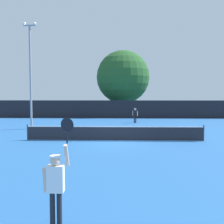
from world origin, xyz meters
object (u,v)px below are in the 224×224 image
(player_receiving, at_px, (135,114))
(large_tree, at_px, (123,77))
(parked_car_near, at_px, (131,109))
(light_pole, at_px, (30,70))
(tennis_ball, at_px, (96,135))
(player_serving, at_px, (56,180))

(player_receiving, xyz_separation_m, large_tree, (-1.21, 10.30, 4.64))
(large_tree, distance_m, parked_car_near, 6.43)
(light_pole, xyz_separation_m, parked_car_near, (9.58, 19.67, -4.45))
(large_tree, bearing_deg, tennis_ball, -96.51)
(player_serving, bearing_deg, tennis_ball, 91.39)
(player_serving, relative_size, large_tree, 0.27)
(player_serving, xyz_separation_m, parked_car_near, (3.17, 36.78, -0.33))
(player_receiving, xyz_separation_m, parked_car_near, (0.12, 14.34, -0.18))
(large_tree, bearing_deg, light_pole, -117.83)
(tennis_ball, bearing_deg, light_pole, 150.69)
(player_receiving, height_order, tennis_ball, player_receiving)
(light_pole, bearing_deg, parked_car_near, 64.03)
(player_serving, distance_m, parked_car_near, 36.91)
(tennis_ball, bearing_deg, player_receiving, 68.83)
(player_receiving, xyz_separation_m, light_pole, (-9.46, -5.33, 4.27))
(player_serving, distance_m, large_tree, 33.09)
(light_pole, distance_m, large_tree, 17.67)
(tennis_ball, relative_size, large_tree, 0.01)
(light_pole, relative_size, parked_car_near, 2.11)
(light_pole, xyz_separation_m, large_tree, (8.25, 15.62, 0.37))
(tennis_ball, bearing_deg, large_tree, 83.49)
(player_serving, relative_size, parked_car_near, 0.57)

